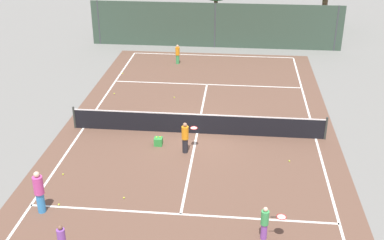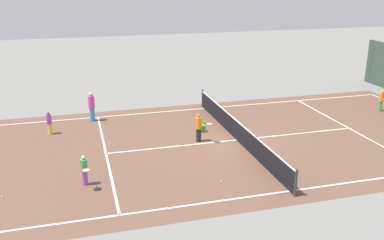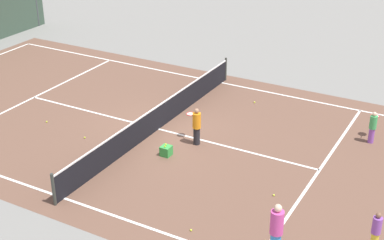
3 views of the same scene
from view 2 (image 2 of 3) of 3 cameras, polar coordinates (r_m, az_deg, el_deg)
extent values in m
plane|color=slate|center=(21.35, 5.99, -2.68)|extent=(80.00, 80.00, 0.00)
cube|color=brown|center=(21.35, 5.99, -2.67)|extent=(13.00, 25.00, 0.00)
cube|color=white|center=(26.25, 1.65, 1.56)|extent=(0.10, 24.00, 0.01)
cube|color=white|center=(16.83, 12.86, -9.21)|extent=(0.10, 24.00, 0.01)
cube|color=white|center=(20.04, -11.38, -4.41)|extent=(11.00, 0.10, 0.01)
cube|color=white|center=(24.33, 20.18, -1.04)|extent=(11.00, 0.10, 0.01)
cube|color=white|center=(21.35, 5.99, -2.66)|extent=(0.10, 12.80, 0.01)
cylinder|color=#333833|center=(26.46, 1.40, 2.93)|extent=(0.10, 0.10, 1.10)
cylinder|color=#333833|center=(16.27, 13.65, -8.14)|extent=(0.10, 0.10, 1.10)
cube|color=black|center=(21.19, 6.03, -1.48)|extent=(11.80, 0.03, 0.95)
cube|color=white|center=(21.02, 6.08, -0.20)|extent=(11.80, 0.04, 0.05)
cylinder|color=#3F4447|center=(34.98, 22.78, 7.15)|extent=(0.12, 0.12, 3.20)
cylinder|color=#3FA559|center=(28.06, 23.76, 1.69)|extent=(0.22, 0.22, 0.60)
cylinder|color=orange|center=(27.91, 23.91, 2.80)|extent=(0.27, 0.27, 0.52)
sphere|color=tan|center=(27.83, 24.00, 3.47)|extent=(0.16, 0.16, 0.16)
cylinder|color=#232328|center=(20.97, 0.89, -2.01)|extent=(0.24, 0.24, 0.66)
cylinder|color=orange|center=(20.76, 0.89, -0.40)|extent=(0.30, 0.30, 0.58)
sphere|color=#A37556|center=(20.64, 0.90, 0.59)|extent=(0.18, 0.18, 0.18)
cylinder|color=black|center=(20.65, 1.68, -0.43)|extent=(0.15, 0.18, 0.03)
torus|color=red|center=(20.57, 2.33, -0.52)|extent=(0.46, 0.46, 0.03)
cylinder|color=silver|center=(20.57, 2.33, -0.52)|extent=(0.39, 0.39, 0.00)
cylinder|color=#388CD8|center=(24.54, -13.14, 0.75)|extent=(0.28, 0.28, 0.77)
cylinder|color=#D14799|center=(24.34, -13.26, 2.37)|extent=(0.35, 0.35, 0.67)
sphere|color=beige|center=(24.22, -13.34, 3.37)|extent=(0.21, 0.21, 0.21)
cylinder|color=purple|center=(17.28, -14.06, -7.49)|extent=(0.21, 0.21, 0.57)
cylinder|color=#3FA559|center=(17.06, -14.20, -5.86)|extent=(0.26, 0.26, 0.50)
sphere|color=beige|center=(16.92, -14.29, -4.85)|extent=(0.16, 0.16, 0.16)
cylinder|color=black|center=(16.79, -14.06, -6.16)|extent=(0.20, 0.05, 0.03)
torus|color=red|center=(16.56, -13.93, -6.51)|extent=(0.37, 0.37, 0.03)
cylinder|color=silver|center=(16.56, -13.93, -6.51)|extent=(0.31, 0.31, 0.00)
cylinder|color=yellow|center=(23.13, -18.40, -1.13)|extent=(0.20, 0.20, 0.56)
cylinder|color=purple|center=(22.96, -18.53, 0.10)|extent=(0.26, 0.26, 0.49)
sphere|color=brown|center=(22.87, -18.62, 0.85)|extent=(0.15, 0.15, 0.15)
cube|color=green|center=(22.31, 1.28, -1.13)|extent=(0.36, 0.35, 0.36)
sphere|color=#CCE533|center=(22.30, 1.23, -0.55)|extent=(0.07, 0.07, 0.07)
sphere|color=#CCE533|center=(22.19, 1.46, -0.66)|extent=(0.07, 0.07, 0.07)
sphere|color=#CCE533|center=(22.15, -9.88, -1.97)|extent=(0.07, 0.07, 0.07)
sphere|color=#CCE533|center=(17.09, 3.92, -8.19)|extent=(0.07, 0.07, 0.07)
sphere|color=#CCE533|center=(17.42, -23.92, -9.34)|extent=(0.07, 0.07, 0.07)
sphere|color=#CCE533|center=(24.47, 13.75, -0.22)|extent=(0.07, 0.07, 0.07)
sphere|color=#CCE533|center=(29.26, 16.33, 2.66)|extent=(0.07, 0.07, 0.07)
sphere|color=#CCE533|center=(23.81, 8.74, -0.42)|extent=(0.07, 0.07, 0.07)
sphere|color=#CCE533|center=(24.94, -7.41, 0.53)|extent=(0.07, 0.07, 0.07)
sphere|color=#CCE533|center=(24.24, -11.99, -0.28)|extent=(0.07, 0.07, 0.07)
sphere|color=#CCE533|center=(27.44, 10.72, 2.05)|extent=(0.07, 0.07, 0.07)
camera|label=1|loc=(21.35, -57.23, 17.86)|focal=45.88mm
camera|label=3|loc=(35.09, -22.18, 20.71)|focal=52.82mm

